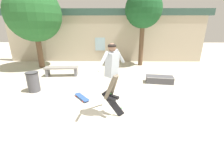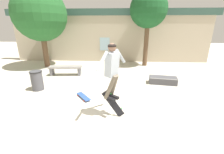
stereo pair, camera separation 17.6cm
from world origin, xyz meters
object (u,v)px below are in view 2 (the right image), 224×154
(tree_right, at_px, (148,10))
(skateboard_resting, at_px, (83,96))
(skateboard_flipping, at_px, (113,104))
(park_bench, at_px, (65,69))
(skater, at_px, (112,67))
(tree_left, at_px, (40,15))
(trash_bin, at_px, (37,80))
(skate_ledge, at_px, (163,80))

(tree_right, bearing_deg, skateboard_resting, -120.54)
(skateboard_flipping, bearing_deg, park_bench, 137.39)
(tree_right, bearing_deg, skateboard_flipping, -106.57)
(skater, xyz_separation_m, skateboard_flipping, (0.03, 0.02, -1.08))
(tree_right, distance_m, tree_left, 6.37)
(tree_left, relative_size, skater, 3.02)
(trash_bin, xyz_separation_m, skater, (3.14, -1.70, 1.05))
(tree_right, height_order, park_bench, tree_right)
(trash_bin, xyz_separation_m, skateboard_resting, (2.04, -0.64, -0.35))
(skate_ledge, height_order, skateboard_flipping, skateboard_flipping)
(skater, distance_m, skateboard_resting, 2.08)
(skater, bearing_deg, skateboard_flipping, 63.91)
(tree_right, relative_size, skateboard_resting, 6.08)
(tree_right, bearing_deg, tree_left, -174.42)
(skateboard_flipping, bearing_deg, skater, -140.71)
(tree_right, xyz_separation_m, skateboard_resting, (-2.91, -4.94, -3.32))
(park_bench, bearing_deg, skateboard_resting, -63.21)
(tree_left, distance_m, skateboard_flipping, 7.54)
(skate_ledge, distance_m, skateboard_resting, 3.65)
(skate_ledge, bearing_deg, skateboard_resting, -144.89)
(park_bench, bearing_deg, skate_ledge, -15.43)
(skater, height_order, skateboard_resting, skater)
(trash_bin, xyz_separation_m, skateboard_flipping, (3.17, -1.69, -0.03))
(tree_left, xyz_separation_m, skater, (4.53, -5.38, -1.63))
(skater, bearing_deg, skate_ledge, 86.87)
(tree_left, distance_m, skater, 7.22)
(tree_left, bearing_deg, skateboard_flipping, -49.67)
(park_bench, bearing_deg, skateboard_flipping, -57.78)
(skateboard_resting, bearing_deg, skateboard_flipping, -171.95)
(trash_bin, bearing_deg, skateboard_resting, -17.49)
(park_bench, distance_m, trash_bin, 2.00)
(skateboard_resting, bearing_deg, trash_bin, 33.20)
(park_bench, distance_m, skateboard_flipping, 4.52)
(tree_left, height_order, skate_ledge, tree_left)
(tree_right, xyz_separation_m, skate_ledge, (0.34, -3.29, -3.23))
(park_bench, height_order, skate_ledge, park_bench)
(tree_right, relative_size, trash_bin, 5.69)
(skate_ledge, relative_size, skateboard_resting, 1.68)
(tree_left, bearing_deg, trash_bin, -69.41)
(skateboard_flipping, xyz_separation_m, skateboard_resting, (-1.13, 1.04, -0.32))
(skater, bearing_deg, park_bench, 161.60)
(trash_bin, distance_m, skateboard_flipping, 3.59)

